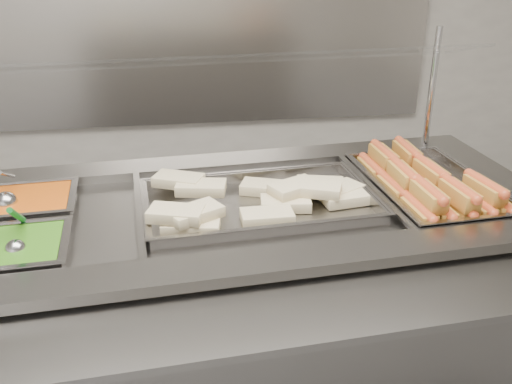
{
  "coord_description": "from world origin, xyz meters",
  "views": [
    {
      "loc": [
        -0.21,
        -1.32,
        1.77
      ],
      "look_at": [
        0.04,
        0.37,
        1.0
      ],
      "focal_mm": 40.0,
      "sensor_mm": 36.0,
      "label": 1
    }
  ],
  "objects": [
    {
      "name": "tray_rail",
      "position": [
        0.02,
        -0.19,
        0.92
      ],
      "size": [
        1.97,
        0.54,
        0.06
      ],
      "color": "slate",
      "rests_on": "steam_counter"
    },
    {
      "name": "serving_spoon",
      "position": [
        -0.67,
        0.15,
        0.99
      ],
      "size": [
        0.06,
        0.19,
        0.15
      ],
      "color": "#AFB0B4",
      "rests_on": "pan_peas"
    },
    {
      "name": "tortilla_wraps",
      "position": [
        0.04,
        0.35,
        0.98
      ],
      "size": [
        0.75,
        0.41,
        0.08
      ],
      "color": "tan",
      "rests_on": "pan_wraps"
    },
    {
      "name": "pan_peas",
      "position": [
        -0.71,
        0.15,
        0.93
      ],
      "size": [
        0.34,
        0.28,
        0.11
      ],
      "color": "gray",
      "rests_on": "steam_counter"
    },
    {
      "name": "pan_wraps",
      "position": [
        0.05,
        0.37,
        0.95
      ],
      "size": [
        0.77,
        0.49,
        0.08
      ],
      "color": "gray",
      "rests_on": "steam_counter"
    },
    {
      "name": "hotdogs_in_buns",
      "position": [
        0.64,
        0.39,
        0.98
      ],
      "size": [
        0.37,
        0.58,
        0.13
      ],
      "color": "#A16921",
      "rests_on": "pan_hotdogs"
    },
    {
      "name": "sneeze_guard",
      "position": [
        -0.04,
        0.6,
        1.37
      ],
      "size": [
        1.81,
        0.45,
        0.48
      ],
      "color": "#BABABE",
      "rests_on": "steam_counter"
    },
    {
      "name": "pan_hotdogs",
      "position": [
        0.66,
        0.41,
        0.93
      ],
      "size": [
        0.41,
        0.62,
        0.11
      ],
      "color": "gray",
      "rests_on": "steam_counter"
    },
    {
      "name": "steam_counter",
      "position": [
        -0.02,
        0.36,
        0.49
      ],
      "size": [
        2.11,
        1.05,
        0.98
      ],
      "color": "slate",
      "rests_on": "ground"
    },
    {
      "name": "pan_beans",
      "position": [
        -0.73,
        0.47,
        0.93
      ],
      "size": [
        0.34,
        0.28,
        0.11
      ],
      "color": "gray",
      "rests_on": "steam_counter"
    },
    {
      "name": "back_panel",
      "position": [
        0.0,
        2.45,
        1.2
      ],
      "size": [
        3.0,
        0.04,
        1.2
      ],
      "primitive_type": "cube",
      "color": "#AAA49F",
      "rests_on": "ground"
    },
    {
      "name": "ladle",
      "position": [
        -0.77,
        0.45,
        0.98
      ],
      "size": [
        0.08,
        0.22,
        0.15
      ],
      "color": "#AFB0B4",
      "rests_on": "pan_beans"
    }
  ]
}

